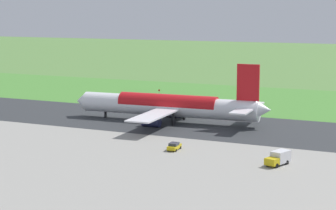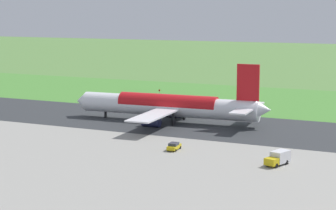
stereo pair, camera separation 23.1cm
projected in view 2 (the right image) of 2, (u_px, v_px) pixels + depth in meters
ground_plane at (165, 122)px, 158.91m from camera, size 800.00×800.00×0.00m
runway_asphalt at (165, 122)px, 158.91m from camera, size 600.00×34.22×0.06m
apron_concrete at (12, 180)px, 104.30m from camera, size 440.00×110.00×0.05m
grass_verge_foreground at (219, 101)px, 195.51m from camera, size 600.00×80.00×0.04m
airliner_main at (169, 106)px, 157.69m from camera, size 54.13×44.28×15.88m
service_truck_baggage at (278, 158)px, 114.14m from camera, size 3.96×6.21×2.65m
service_car_ops at (174, 146)px, 126.46m from camera, size 2.16×4.32×1.62m
no_stopping_sign at (159, 92)px, 206.92m from camera, size 0.60×0.10×2.21m
traffic_cone_orange at (146, 94)px, 210.51m from camera, size 0.40×0.40×0.55m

